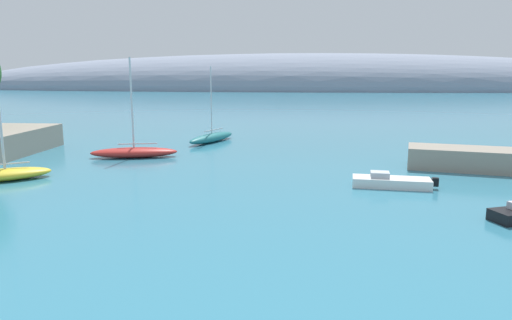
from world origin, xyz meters
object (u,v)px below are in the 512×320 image
sailboat_teal_near_shore (212,137)px  sailboat_red_mid_mooring (134,152)px  sailboat_yellow_outer_mooring (5,173)px  motorboat_white_alongside_breakwater (391,182)px

sailboat_teal_near_shore → sailboat_red_mid_mooring: sailboat_red_mid_mooring is taller
sailboat_teal_near_shore → sailboat_yellow_outer_mooring: bearing=-7.4°
sailboat_red_mid_mooring → motorboat_white_alongside_breakwater: bearing=143.9°
sailboat_teal_near_shore → sailboat_red_mid_mooring: size_ratio=0.92×
sailboat_yellow_outer_mooring → motorboat_white_alongside_breakwater: (28.42, 0.35, -0.18)m
sailboat_teal_near_shore → sailboat_red_mid_mooring: bearing=-5.4°
sailboat_red_mid_mooring → sailboat_yellow_outer_mooring: 11.90m
motorboat_white_alongside_breakwater → sailboat_teal_near_shore: bearing=-44.3°
sailboat_teal_near_shore → motorboat_white_alongside_breakwater: 25.82m
sailboat_yellow_outer_mooring → motorboat_white_alongside_breakwater: 28.42m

